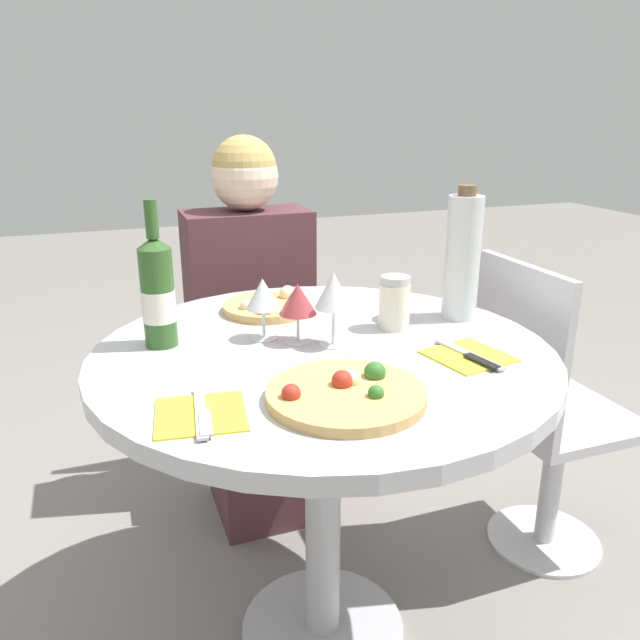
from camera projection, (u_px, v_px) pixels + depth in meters
name	position (u px, v px, depth m)	size (l,w,h in m)	color
ground_plane	(323.00, 631.00, 1.59)	(12.00, 12.00, 0.00)	gray
dining_table	(323.00, 402.00, 1.38)	(0.99, 0.99, 0.78)	#B2B2B7
chair_behind_diner	(247.00, 361.00, 2.16)	(0.37, 0.37, 0.89)	silver
seated_diner	(256.00, 345.00, 2.00)	(0.39, 0.43, 1.19)	#512D33
chair_empty_side	(542.00, 419.00, 1.76)	(0.37, 0.37, 0.89)	silver
pizza_large	(346.00, 393.00, 1.10)	(0.28, 0.28, 0.05)	tan
pizza_small_far	(268.00, 306.00, 1.58)	(0.22, 0.22, 0.05)	tan
wine_bottle	(158.00, 293.00, 1.32)	(0.07, 0.07, 0.31)	#2D5623
tall_carafe	(462.00, 257.00, 1.49)	(0.08, 0.08, 0.32)	silver
sugar_shaker	(395.00, 303.00, 1.44)	(0.07, 0.07, 0.13)	silver
wine_glass_center	(298.00, 300.00, 1.35)	(0.08, 0.08, 0.13)	silver
wine_glass_front_right	(334.00, 292.00, 1.32)	(0.08, 0.08, 0.16)	silver
wine_glass_back_left	(263.00, 295.00, 1.36)	(0.08, 0.08, 0.14)	silver
place_setting_left	(201.00, 414.00, 1.04)	(0.17, 0.19, 0.01)	yellow
place_setting_right	(469.00, 356.00, 1.29)	(0.18, 0.19, 0.01)	yellow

